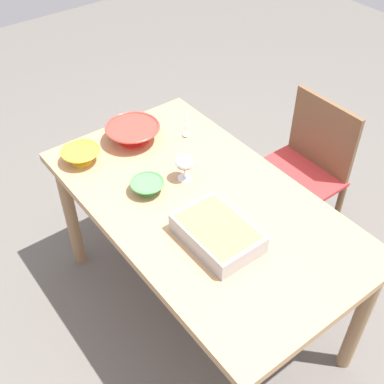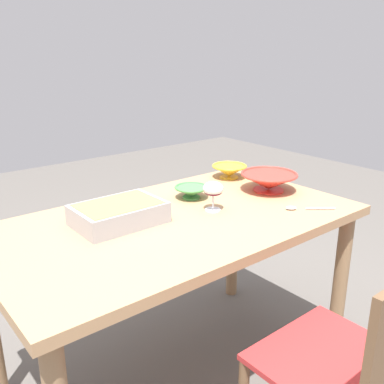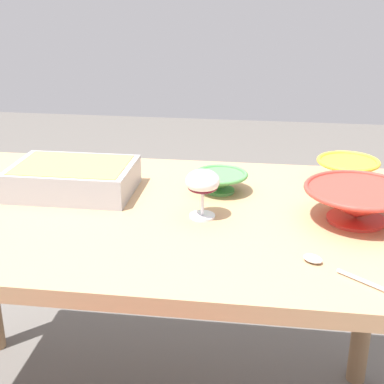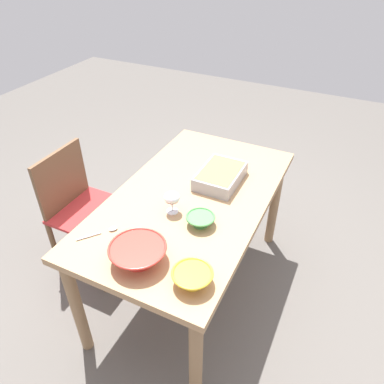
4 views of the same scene
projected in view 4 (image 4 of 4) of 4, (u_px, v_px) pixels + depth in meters
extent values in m
plane|color=#5B5651|center=(191.00, 285.00, 2.52)|extent=(8.00, 8.00, 0.00)
cube|color=tan|center=(191.00, 199.00, 2.08)|extent=(1.46, 0.83, 0.04)
cylinder|color=#93704E|center=(196.00, 363.00, 1.70)|extent=(0.06, 0.06, 0.72)
cylinder|color=#93704E|center=(274.00, 204.00, 2.66)|extent=(0.06, 0.06, 0.72)
cylinder|color=#93704E|center=(77.00, 307.00, 1.95)|extent=(0.06, 0.06, 0.72)
cylinder|color=#93704E|center=(188.00, 180.00, 2.91)|extent=(0.06, 0.06, 0.72)
cube|color=#B22D2D|center=(91.00, 212.00, 2.42)|extent=(0.44, 0.43, 0.02)
cube|color=brown|center=(61.00, 179.00, 2.37)|extent=(0.42, 0.02, 0.40)
cylinder|color=brown|center=(101.00, 267.00, 2.35)|extent=(0.04, 0.04, 0.45)
cylinder|color=brown|center=(136.00, 229.00, 2.64)|extent=(0.04, 0.04, 0.45)
cylinder|color=brown|center=(55.00, 248.00, 2.48)|extent=(0.04, 0.04, 0.45)
cylinder|color=brown|center=(93.00, 214.00, 2.78)|extent=(0.04, 0.04, 0.45)
cylinder|color=white|center=(172.00, 211.00, 1.96)|extent=(0.06, 0.06, 0.01)
cylinder|color=white|center=(172.00, 206.00, 1.94)|extent=(0.01, 0.01, 0.06)
ellipsoid|color=white|center=(172.00, 197.00, 1.90)|extent=(0.09, 0.09, 0.06)
ellipsoid|color=#4C0A19|center=(172.00, 200.00, 1.91)|extent=(0.07, 0.07, 0.03)
cube|color=#99999E|center=(220.00, 176.00, 2.16)|extent=(0.33, 0.23, 0.08)
cube|color=tan|center=(221.00, 171.00, 2.14)|extent=(0.30, 0.21, 0.02)
cylinder|color=yellow|center=(192.00, 282.00, 1.57)|extent=(0.09, 0.09, 0.01)
cone|color=yellow|center=(192.00, 277.00, 1.55)|extent=(0.17, 0.17, 0.06)
torus|color=yellow|center=(192.00, 273.00, 1.53)|extent=(0.18, 0.18, 0.01)
cylinder|color=#4C994C|center=(200.00, 224.00, 1.87)|extent=(0.08, 0.08, 0.01)
cone|color=#4C994C|center=(200.00, 220.00, 1.86)|extent=(0.14, 0.14, 0.04)
torus|color=#4C994C|center=(200.00, 217.00, 1.84)|extent=(0.15, 0.15, 0.01)
cylinder|color=red|center=(140.00, 260.00, 1.67)|extent=(0.14, 0.14, 0.01)
cone|color=red|center=(139.00, 254.00, 1.65)|extent=(0.26, 0.26, 0.07)
torus|color=red|center=(138.00, 248.00, 1.62)|extent=(0.27, 0.27, 0.01)
cylinder|color=silver|center=(89.00, 236.00, 1.80)|extent=(0.10, 0.08, 0.01)
ellipsoid|color=silver|center=(113.00, 229.00, 1.84)|extent=(0.05, 0.05, 0.01)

